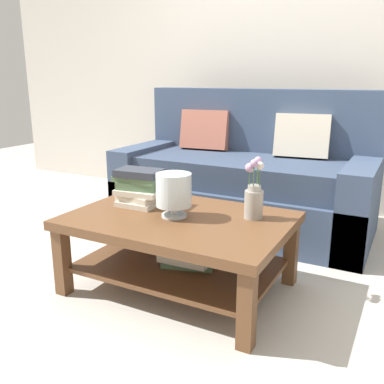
# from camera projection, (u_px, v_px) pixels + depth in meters

# --- Properties ---
(ground_plane) EXTENTS (10.00, 10.00, 0.00)m
(ground_plane) POSITION_uv_depth(u_px,v_px,m) (202.00, 265.00, 2.69)
(ground_plane) COLOR #B7B2A8
(back_wall) EXTENTS (6.40, 0.12, 2.70)m
(back_wall) POSITION_uv_depth(u_px,v_px,m) (287.00, 54.00, 3.74)
(back_wall) COLOR beige
(back_wall) RESTS_ON ground
(couch) EXTENTS (1.91, 0.90, 1.06)m
(couch) POSITION_uv_depth(u_px,v_px,m) (246.00, 181.00, 3.34)
(couch) COLOR #384760
(couch) RESTS_ON ground
(coffee_table) EXTENTS (1.17, 0.81, 0.42)m
(coffee_table) POSITION_uv_depth(u_px,v_px,m) (180.00, 236.00, 2.32)
(coffee_table) COLOR brown
(coffee_table) RESTS_ON ground
(book_stack_main) EXTENTS (0.29, 0.23, 0.21)m
(book_stack_main) POSITION_uv_depth(u_px,v_px,m) (140.00, 187.00, 2.48)
(book_stack_main) COLOR beige
(book_stack_main) RESTS_ON coffee_table
(glass_hurricane_vase) EXTENTS (0.19, 0.19, 0.24)m
(glass_hurricane_vase) POSITION_uv_depth(u_px,v_px,m) (174.00, 191.00, 2.25)
(glass_hurricane_vase) COLOR silver
(glass_hurricane_vase) RESTS_ON coffee_table
(flower_pitcher) EXTENTS (0.10, 0.10, 0.33)m
(flower_pitcher) POSITION_uv_depth(u_px,v_px,m) (254.00, 197.00, 2.23)
(flower_pitcher) COLOR #9E998E
(flower_pitcher) RESTS_ON coffee_table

